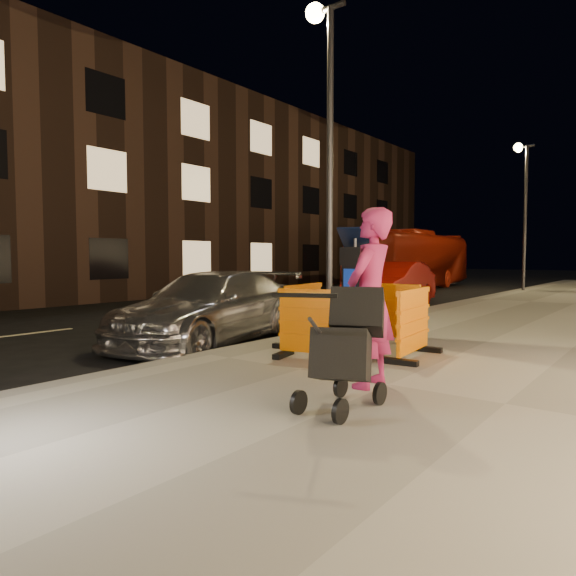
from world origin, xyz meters
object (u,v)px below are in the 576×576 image
Objects in this scene: bus_doubledecker at (412,289)px; stroller at (342,350)px; barrier_kerbside at (304,314)px; barrier_bldgside at (413,323)px; car_red at (391,308)px; man at (370,298)px; barrier_front at (320,325)px; car_silver at (210,343)px; barrier_back at (383,313)px; parking_kiosk at (355,293)px.

stroller is at bearing -69.85° from bus_doubledecker.
barrier_kerbside is 1.13× the size of stroller.
barrier_bldgside is 0.29× the size of car_red.
bus_doubledecker is at bearing 87.45° from stroller.
car_red is at bearing -159.91° from man.
barrier_kerbside is 1.00× the size of barrier_bldgside.
barrier_front is 3.02m from car_silver.
barrier_front is 0.28× the size of car_silver.
barrier_bldgside is at bearing -99.35° from barrier_kerbside.
bus_doubledecker is 9.09× the size of stroller.
car_red is (-3.12, 6.61, -0.64)m from barrier_back.
bus_doubledecker is (-7.51, 16.79, -0.64)m from barrier_bldgside.
barrier_kerbside is 1.90m from barrier_bldgside.
bus_doubledecker is (-6.56, 17.74, -0.64)m from barrier_front.
car_silver is 4.05× the size of stroller.
barrier_kerbside is (-0.95, 0.00, -0.39)m from parking_kiosk.
parking_kiosk reaches higher than stroller.
barrier_back is at bearing -69.67° from bus_doubledecker.
barrier_kerbside is at bearing -139.35° from barrier_back.
barrier_kerbside is at bearing -73.69° from bus_doubledecker.
barrier_bldgside is at bearing -7.35° from parking_kiosk.
bus_doubledecker is at bearing 18.75° from barrier_bldgside.
stroller is (0.20, -0.90, -0.43)m from man.
barrier_bldgside is 1.13× the size of stroller.
barrier_front is at bearing -144.35° from barrier_kerbside.
car_red is 0.43× the size of bus_doubledecker.
barrier_front is (0.00, -0.95, -0.39)m from parking_kiosk.
car_red is at bearing 6.64° from barrier_kerbside.
bus_doubledecker is at bearing 9.12° from barrier_kerbside.
man reaches higher than barrier_back.
parking_kiosk is at bearing -94.35° from barrier_back.
man is (4.11, -1.53, 1.13)m from car_silver.
parking_kiosk is 18.05m from bus_doubledecker.
barrier_bldgside is at bearing -49.35° from barrier_back.
parking_kiosk is 1.03m from barrier_bldgside.
barrier_back is at bearing 39.65° from barrier_bldgside.
barrier_bldgside is (0.95, 0.00, -0.39)m from parking_kiosk.
man is (1.24, -1.80, 0.10)m from parking_kiosk.
barrier_back is (0.00, 0.95, -0.39)m from parking_kiosk.
barrier_back is 1.34m from barrier_kerbside.
bus_doubledecker reaches higher than barrier_kerbside.
car_red is 11.24m from stroller.
bus_doubledecker is (-6.56, 15.84, -0.64)m from barrier_back.
car_silver is 17.45m from bus_doubledecker.
barrier_bldgside reaches higher than car_red.
barrier_kerbside and barrier_bldgside have the same top height.
car_silver is at bearing -93.69° from car_red.
car_silver is at bearing 154.25° from barrier_front.
parking_kiosk is 3.08m from stroller.
barrier_bldgside is 1.89m from man.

